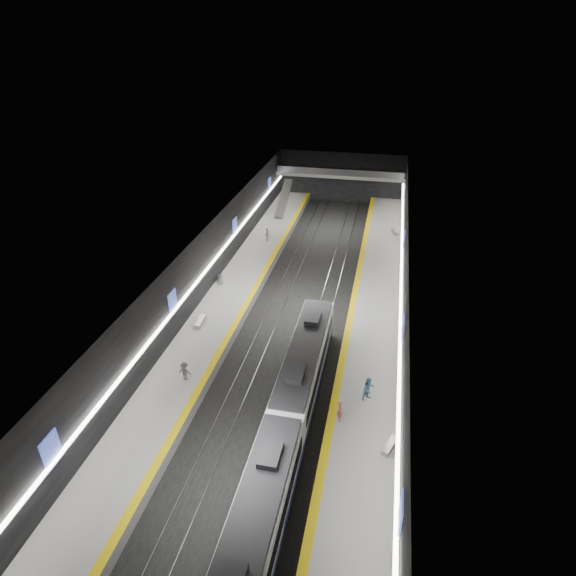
% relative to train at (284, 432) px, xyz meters
% --- Properties ---
extents(ground, '(70.00, 70.00, 0.00)m').
position_rel_train_xyz_m(ground, '(-2.50, 18.57, -2.20)').
color(ground, black).
rests_on(ground, ground).
extents(ceiling, '(20.00, 70.00, 0.04)m').
position_rel_train_xyz_m(ceiling, '(-2.50, 18.57, 5.80)').
color(ceiling, beige).
rests_on(ceiling, wall_left).
extents(wall_left, '(0.04, 70.00, 8.00)m').
position_rel_train_xyz_m(wall_left, '(-12.50, 18.57, 1.80)').
color(wall_left, black).
rests_on(wall_left, ground).
extents(wall_right, '(0.04, 70.00, 8.00)m').
position_rel_train_xyz_m(wall_right, '(7.50, 18.57, 1.80)').
color(wall_right, black).
rests_on(wall_right, ground).
extents(wall_back, '(20.00, 0.04, 8.00)m').
position_rel_train_xyz_m(wall_back, '(-2.50, 53.57, 1.80)').
color(wall_back, black).
rests_on(wall_back, ground).
extents(platform_left, '(5.00, 70.00, 1.00)m').
position_rel_train_xyz_m(platform_left, '(-10.00, 18.57, -1.70)').
color(platform_left, slate).
rests_on(platform_left, ground).
extents(tile_surface_left, '(5.00, 70.00, 0.02)m').
position_rel_train_xyz_m(tile_surface_left, '(-10.00, 18.57, -1.19)').
color(tile_surface_left, '#B4B4AE').
rests_on(tile_surface_left, platform_left).
extents(tactile_strip_left, '(0.60, 70.00, 0.02)m').
position_rel_train_xyz_m(tactile_strip_left, '(-7.80, 18.57, -1.18)').
color(tactile_strip_left, yellow).
rests_on(tactile_strip_left, platform_left).
extents(platform_right, '(5.00, 70.00, 1.00)m').
position_rel_train_xyz_m(platform_right, '(5.00, 18.57, -1.70)').
color(platform_right, slate).
rests_on(platform_right, ground).
extents(tile_surface_right, '(5.00, 70.00, 0.02)m').
position_rel_train_xyz_m(tile_surface_right, '(5.00, 18.57, -1.19)').
color(tile_surface_right, '#B4B4AE').
rests_on(tile_surface_right, platform_right).
extents(tactile_strip_right, '(0.60, 70.00, 0.02)m').
position_rel_train_xyz_m(tactile_strip_right, '(2.80, 18.57, -1.18)').
color(tactile_strip_right, yellow).
rests_on(tactile_strip_right, platform_right).
extents(rails, '(6.52, 70.00, 0.12)m').
position_rel_train_xyz_m(rails, '(-2.50, 18.57, -2.14)').
color(rails, gray).
rests_on(rails, ground).
extents(train, '(2.69, 30.05, 3.60)m').
position_rel_train_xyz_m(train, '(0.00, 0.00, 0.00)').
color(train, '#0F123A').
rests_on(train, ground).
extents(ad_posters, '(19.94, 53.50, 2.20)m').
position_rel_train_xyz_m(ad_posters, '(-2.50, 19.57, 2.30)').
color(ad_posters, '#465BD2').
rests_on(ad_posters, wall_left).
extents(cove_light_left, '(0.25, 68.60, 0.12)m').
position_rel_train_xyz_m(cove_light_left, '(-12.30, 18.57, 1.60)').
color(cove_light_left, white).
rests_on(cove_light_left, wall_left).
extents(cove_light_right, '(0.25, 68.60, 0.12)m').
position_rel_train_xyz_m(cove_light_right, '(7.30, 18.57, 1.60)').
color(cove_light_right, white).
rests_on(cove_light_right, wall_right).
extents(mezzanine_bridge, '(20.00, 3.00, 1.50)m').
position_rel_train_xyz_m(mezzanine_bridge, '(-2.50, 51.50, 2.84)').
color(mezzanine_bridge, gray).
rests_on(mezzanine_bridge, wall_left).
extents(escalator, '(1.20, 7.50, 3.92)m').
position_rel_train_xyz_m(escalator, '(-10.00, 44.57, 0.70)').
color(escalator, '#99999E').
rests_on(escalator, platform_left).
extents(bench_left_near, '(0.65, 2.02, 0.49)m').
position_rel_train_xyz_m(bench_left_near, '(-11.04, 12.75, -0.95)').
color(bench_left_near, '#99999E').
rests_on(bench_left_near, platform_left).
extents(bench_left_far, '(1.17, 1.83, 0.43)m').
position_rel_train_xyz_m(bench_left_far, '(-12.00, 21.28, -0.98)').
color(bench_left_far, '#99999E').
rests_on(bench_left_far, platform_left).
extents(bench_right_near, '(1.11, 1.79, 0.43)m').
position_rel_train_xyz_m(bench_right_near, '(7.00, 1.18, -0.98)').
color(bench_right_near, '#99999E').
rests_on(bench_right_near, platform_right).
extents(bench_right_far, '(0.97, 1.95, 0.46)m').
position_rel_train_xyz_m(bench_right_far, '(6.57, 39.25, -0.97)').
color(bench_right_far, '#99999E').
rests_on(bench_right_far, platform_right).
extents(passenger_right_a, '(0.59, 0.71, 1.66)m').
position_rel_train_xyz_m(passenger_right_a, '(3.37, 3.13, -0.37)').
color(passenger_right_a, '#C05847').
rests_on(passenger_right_a, platform_right).
extents(passenger_right_b, '(1.21, 1.19, 1.97)m').
position_rel_train_xyz_m(passenger_right_b, '(5.23, 5.74, -0.21)').
color(passenger_right_b, '#5084AE').
rests_on(passenger_right_b, platform_right).
extents(passenger_left_a, '(0.51, 1.04, 1.72)m').
position_rel_train_xyz_m(passenger_left_a, '(-9.68, 33.22, -0.34)').
color(passenger_left_a, beige).
rests_on(passenger_left_a, platform_left).
extents(passenger_left_b, '(1.10, 0.69, 1.64)m').
position_rel_train_xyz_m(passenger_left_b, '(-9.22, 4.93, -0.37)').
color(passenger_left_b, '#44424A').
rests_on(passenger_left_b, platform_left).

